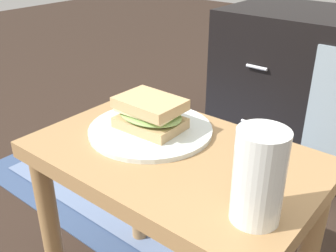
# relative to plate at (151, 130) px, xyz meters

# --- Properties ---
(side_table) EXTENTS (0.56, 0.36, 0.46)m
(side_table) POSITION_rel_plate_xyz_m (0.09, -0.03, -0.10)
(side_table) COLOR #A37A4C
(side_table) RESTS_ON ground
(area_rug) EXTENTS (1.01, 0.86, 0.01)m
(area_rug) POSITION_rel_plate_xyz_m (-0.40, 0.42, -0.46)
(area_rug) COLOR #384C72
(area_rug) RESTS_ON ground
(plate) EXTENTS (0.26, 0.26, 0.01)m
(plate) POSITION_rel_plate_xyz_m (0.00, 0.00, 0.00)
(plate) COLOR silver
(plate) RESTS_ON side_table
(sandwich_front) EXTENTS (0.15, 0.11, 0.07)m
(sandwich_front) POSITION_rel_plate_xyz_m (0.00, -0.00, 0.04)
(sandwich_front) COLOR tan
(sandwich_front) RESTS_ON plate
(beer_glass) EXTENTS (0.08, 0.08, 0.15)m
(beer_glass) POSITION_rel_plate_xyz_m (0.30, -0.11, 0.07)
(beer_glass) COLOR silver
(beer_glass) RESTS_ON side_table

